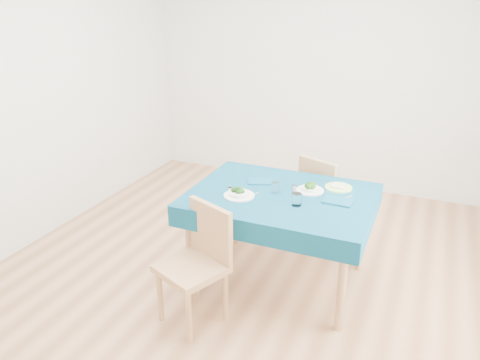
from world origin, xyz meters
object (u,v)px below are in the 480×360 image
at_px(bowl_near, 239,192).
at_px(side_plate, 338,187).
at_px(table, 280,238).
at_px(chair_near, 191,259).
at_px(bowl_far, 310,187).
at_px(chair_far, 327,195).

relative_size(bowl_near, side_plate, 1.09).
xyz_separation_m(table, chair_near, (-0.39, -0.72, 0.13)).
distance_m(table, bowl_far, 0.47).
bearing_deg(side_plate, bowl_near, -145.26).
bearing_deg(side_plate, table, -141.88).
relative_size(chair_near, bowl_near, 4.36).
bearing_deg(chair_far, bowl_near, 86.10).
bearing_deg(bowl_far, chair_far, 89.72).
height_order(table, bowl_far, bowl_far).
bearing_deg(table, side_plate, 38.12).
distance_m(table, bowl_near, 0.52).
xyz_separation_m(chair_near, bowl_far, (0.58, 0.86, 0.29)).
distance_m(chair_near, chair_far, 1.60).
height_order(chair_near, side_plate, chair_near).
distance_m(chair_far, bowl_near, 1.09).
xyz_separation_m(bowl_near, side_plate, (0.65, 0.45, -0.03)).
relative_size(chair_far, bowl_far, 4.49).
height_order(chair_near, bowl_far, chair_near).
bearing_deg(bowl_far, side_plate, 38.11).
height_order(table, chair_near, chair_near).
bearing_deg(side_plate, chair_near, -127.16).
distance_m(bowl_near, bowl_far, 0.55).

